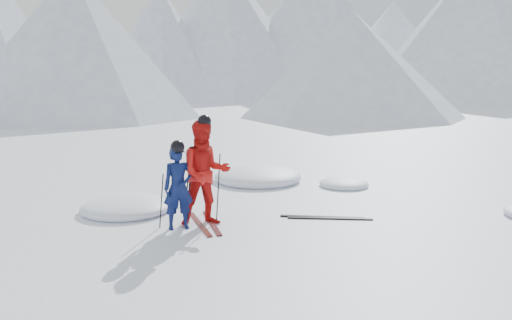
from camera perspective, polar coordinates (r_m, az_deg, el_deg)
name	(u,v)px	position (r m, az deg, el deg)	size (l,w,h in m)	color
ground	(326,211)	(11.64, 7.33, -5.34)	(160.00, 160.00, 0.00)	white
mountain_range	(193,23)	(46.73, -6.66, 14.12)	(106.15, 62.94, 15.53)	#B2BCD1
skier_blue	(178,188)	(10.23, -8.16, -2.90)	(0.58, 0.38, 1.58)	#0B1545
skier_red	(205,173)	(10.40, -5.37, -1.38)	(0.98, 0.77, 2.02)	red
pole_blue_left	(161,201)	(10.38, -9.93, -4.26)	(0.02, 0.02, 1.05)	black
pole_blue_right	(189,197)	(10.58, -7.08, -3.92)	(0.02, 0.02, 1.05)	black
pole_red_left	(187,189)	(10.64, -7.25, -3.03)	(0.02, 0.02, 1.35)	black
pole_red_right	(218,188)	(10.69, -3.99, -2.91)	(0.02, 0.02, 1.35)	black
ski_worn_left	(200,224)	(10.60, -5.92, -6.72)	(0.09, 1.70, 0.03)	black
ski_worn_right	(212,223)	(10.66, -4.66, -6.61)	(0.09, 1.70, 0.03)	black
ski_loose_a	(322,217)	(11.12, 6.99, -5.97)	(0.09, 1.70, 0.03)	black
ski_loose_b	(330,218)	(11.03, 7.81, -6.11)	(0.09, 1.70, 0.03)	black
snow_lumps	(257,192)	(13.29, 0.12, -3.38)	(9.49, 7.17, 0.52)	white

